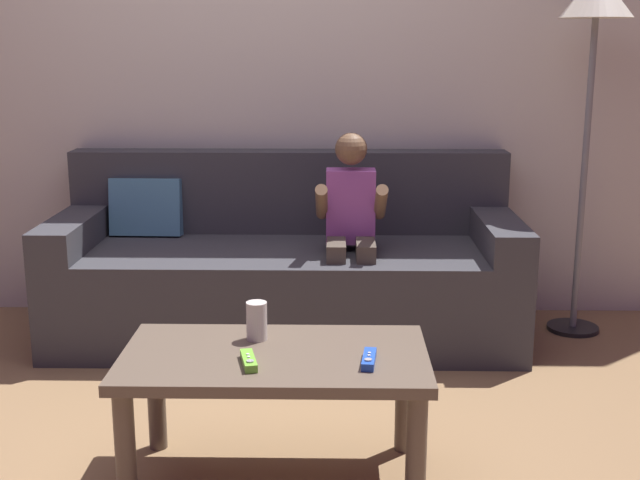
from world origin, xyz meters
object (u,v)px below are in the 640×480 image
object	(u,v)px
person_seated_on_couch	(351,227)
coffee_table	(275,375)
couch	(285,273)
soda_can	(257,321)
game_remote_blue_center	(369,359)
game_remote_lime_near_edge	(249,361)
floor_lamp	(595,23)

from	to	relation	value
person_seated_on_couch	coffee_table	xyz separation A→B (m)	(-0.25, -1.17, -0.20)
couch	soda_can	size ratio (longest dim) A/B	17.17
game_remote_blue_center	couch	bearing A→B (deg)	103.11
game_remote_lime_near_edge	person_seated_on_couch	bearing A→B (deg)	75.92
couch	game_remote_blue_center	xyz separation A→B (m)	(0.33, -1.43, 0.14)
game_remote_lime_near_edge	soda_can	size ratio (longest dim) A/B	1.18
soda_can	floor_lamp	xyz separation A→B (m)	(1.38, 1.30, 0.93)
couch	soda_can	bearing A→B (deg)	-90.64
person_seated_on_couch	floor_lamp	distance (m)	1.40
coffee_table	person_seated_on_couch	bearing A→B (deg)	77.98
couch	coffee_table	bearing A→B (deg)	-87.87
couch	game_remote_lime_near_edge	xyz separation A→B (m)	(-0.02, -1.44, 0.14)
coffee_table	floor_lamp	bearing A→B (deg)	47.20
couch	soda_can	xyz separation A→B (m)	(-0.01, -1.23, 0.19)
game_remote_lime_near_edge	coffee_table	bearing A→B (deg)	54.47
couch	game_remote_lime_near_edge	distance (m)	1.45
coffee_table	soda_can	distance (m)	0.19
coffee_table	floor_lamp	size ratio (longest dim) A/B	0.57
person_seated_on_couch	soda_can	world-z (taller)	person_seated_on_couch
person_seated_on_couch	soda_can	size ratio (longest dim) A/B	7.82
couch	game_remote_lime_near_edge	size ratio (longest dim) A/B	14.50
soda_can	person_seated_on_couch	bearing A→B (deg)	73.43
soda_can	floor_lamp	distance (m)	2.12
couch	person_seated_on_couch	world-z (taller)	person_seated_on_couch
person_seated_on_couch	floor_lamp	world-z (taller)	floor_lamp
coffee_table	game_remote_blue_center	size ratio (longest dim) A/B	6.48
soda_can	floor_lamp	size ratio (longest dim) A/B	0.07
person_seated_on_couch	game_remote_blue_center	distance (m)	1.26
game_remote_lime_near_edge	soda_can	world-z (taller)	soda_can
person_seated_on_couch	game_remote_blue_center	size ratio (longest dim) A/B	6.67
person_seated_on_couch	floor_lamp	size ratio (longest dim) A/B	0.58
person_seated_on_couch	coffee_table	size ratio (longest dim) A/B	1.03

